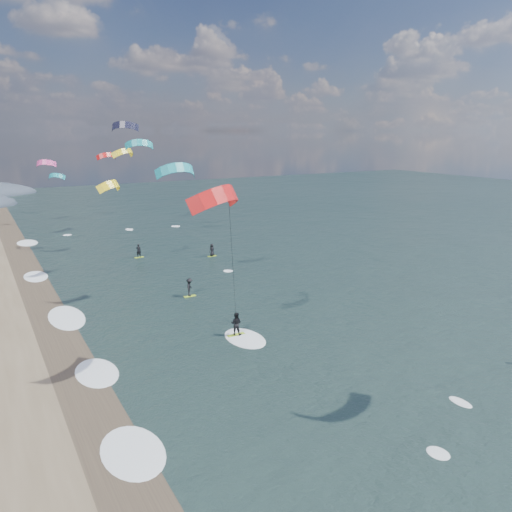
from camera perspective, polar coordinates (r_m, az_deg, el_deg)
ground at (r=26.56m, az=15.92°, el=-20.28°), size 260.00×260.00×0.00m
wet_sand_strip at (r=29.21m, az=-17.83°, el=-17.00°), size 3.00×240.00×0.00m
kitesurfer_near_b at (r=30.41m, az=-2.64°, el=1.37°), size 7.17×9.04×12.59m
far_kitesurfers at (r=52.54m, az=-8.08°, el=-1.41°), size 9.30×17.54×1.74m
bg_kite_field at (r=70.47m, az=-16.54°, el=10.89°), size 13.76×60.43×9.74m
shoreline_surf at (r=33.52m, az=-17.57°, el=-12.75°), size 2.40×79.40×0.11m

